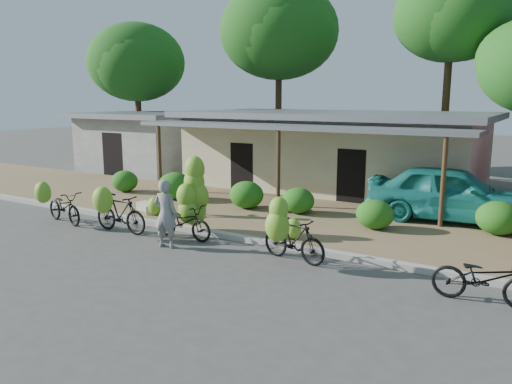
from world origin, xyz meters
TOP-DOWN VIEW (x-y plane):
  - ground at (0.00, 0.00)m, footprint 100.00×100.00m
  - sidewalk at (0.00, 5.00)m, footprint 60.00×6.00m
  - curb at (0.00, 2.00)m, footprint 60.00×0.25m
  - shop_main at (0.00, 10.93)m, footprint 13.00×8.50m
  - shop_grey at (-11.00, 10.99)m, footprint 7.00×6.00m
  - tree_back_left at (-13.69, 13.11)m, footprint 5.81×5.74m
  - tree_far_center at (-5.69, 16.11)m, footprint 6.63×6.63m
  - tree_center_right at (3.31, 16.61)m, footprint 5.43×5.33m
  - hedge_0 at (-6.74, 5.20)m, footprint 1.12×1.01m
  - hedge_1 at (-3.93, 5.07)m, footprint 1.33×1.20m
  - hedge_2 at (-0.76, 5.18)m, footprint 1.23×1.11m
  - hedge_3 at (1.14, 5.42)m, footprint 1.11×1.00m
  - hedge_4 at (3.99, 4.79)m, footprint 1.12×1.01m
  - hedge_5 at (7.18, 5.99)m, footprint 1.23×1.11m
  - bike_far_left at (-4.86, 0.71)m, footprint 2.05×1.39m
  - bike_left at (-2.42, 0.75)m, footprint 1.95×1.21m
  - bike_center at (-0.41, 1.59)m, footprint 1.90×1.20m
  - bike_right at (3.13, 1.05)m, footprint 1.88×1.30m
  - bike_far_right at (7.49, 0.82)m, footprint 1.98×0.73m
  - loose_banana_a at (-2.75, 2.68)m, footprint 0.50×0.43m
  - loose_banana_b at (-2.36, 2.80)m, footprint 0.48×0.40m
  - loose_banana_c at (2.44, 2.55)m, footprint 0.46×0.39m
  - sack_near at (-2.73, 2.90)m, footprint 0.93×0.80m
  - sack_far at (-3.46, 3.08)m, footprint 0.79×0.47m
  - vendor at (-0.27, 0.44)m, footprint 0.74×0.56m
  - bystander at (-1.64, 3.50)m, footprint 1.01×0.96m
  - teal_van at (5.70, 7.00)m, footprint 5.30×2.52m

SIDE VIEW (x-z plane):
  - ground at x=0.00m, z-range 0.00..0.00m
  - sidewalk at x=0.00m, z-range 0.00..0.12m
  - curb at x=0.00m, z-range 0.00..0.15m
  - sack_far at x=-3.46m, z-range 0.12..0.40m
  - sack_near at x=-2.73m, z-range 0.12..0.42m
  - loose_banana_c at x=2.44m, z-range 0.12..0.70m
  - loose_banana_b at x=-2.36m, z-range 0.12..0.72m
  - loose_banana_a at x=-2.75m, z-range 0.12..0.75m
  - bike_far_right at x=7.49m, z-range 0.00..1.03m
  - hedge_3 at x=1.14m, z-range 0.12..0.99m
  - hedge_4 at x=3.99m, z-range 0.12..0.99m
  - hedge_0 at x=-6.74m, z-range 0.12..1.00m
  - bike_far_left at x=-4.86m, z-range -0.13..1.29m
  - hedge_2 at x=-0.76m, z-range 0.12..1.08m
  - hedge_5 at x=7.18m, z-range 0.12..1.08m
  - hedge_1 at x=-3.93m, z-range 0.12..1.16m
  - bike_left at x=-2.42m, z-range -0.08..1.42m
  - bike_right at x=3.13m, z-range -0.16..1.54m
  - bike_center at x=-0.41m, z-range -0.26..2.05m
  - vendor at x=-0.27m, z-range 0.00..1.84m
  - bystander at x=-1.64m, z-range 0.12..1.76m
  - teal_van at x=5.70m, z-range 0.12..1.87m
  - shop_grey at x=-11.00m, z-range 0.04..3.19m
  - shop_main at x=0.00m, z-range 0.05..3.40m
  - tree_back_left at x=-13.69m, z-range 1.96..10.28m
  - tree_far_center at x=-5.69m, z-range 2.56..12.78m
  - tree_center_right at x=3.31m, z-range 2.89..12.74m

